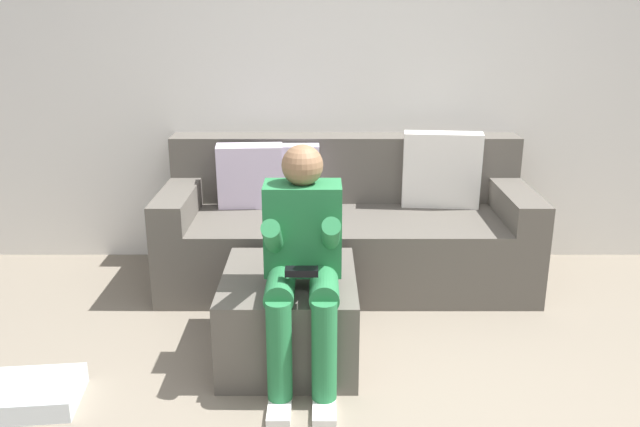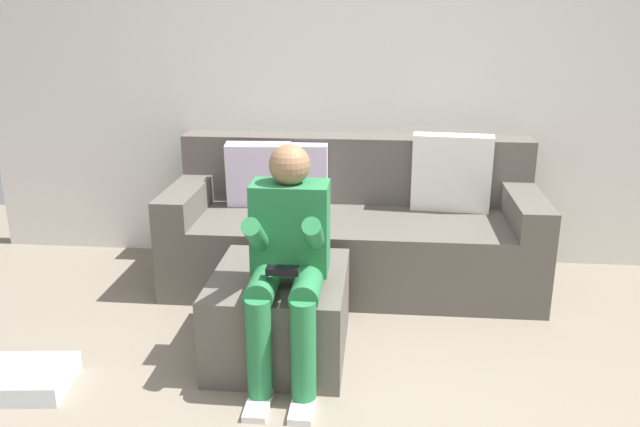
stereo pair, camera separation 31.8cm
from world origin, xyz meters
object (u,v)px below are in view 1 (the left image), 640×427
(person_seated, at_px, (301,256))
(storage_bin, at_px, (25,395))
(couch_sectional, at_px, (344,227))
(ottoman, at_px, (288,315))

(person_seated, distance_m, storage_bin, 1.33)
(storage_bin, bearing_deg, person_seated, 11.05)
(couch_sectional, xyz_separation_m, ottoman, (-0.31, -0.97, -0.12))
(couch_sectional, distance_m, person_seated, 1.22)
(storage_bin, bearing_deg, ottoman, 20.96)
(storage_bin, bearing_deg, couch_sectional, 44.43)
(ottoman, bearing_deg, couch_sectional, 72.49)
(ottoman, height_order, person_seated, person_seated)
(couch_sectional, height_order, person_seated, person_seated)
(couch_sectional, bearing_deg, person_seated, -101.38)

